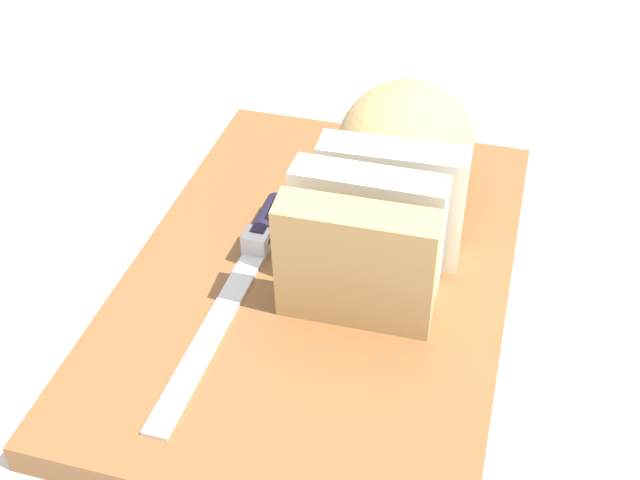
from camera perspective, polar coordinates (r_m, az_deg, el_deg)
The scene contains 7 objects.
ground_plane at distance 0.69m, azimuth -0.00°, elevation -3.51°, with size 3.00×3.00×0.00m, color beige.
cutting_board at distance 0.68m, azimuth -0.00°, elevation -2.76°, with size 0.45×0.30×0.02m, color brown.
bread_loaf at distance 0.69m, azimuth 5.05°, elevation 4.48°, with size 0.26×0.13×0.10m.
bread_knife at distance 0.68m, azimuth -4.63°, elevation -0.71°, with size 0.26×0.04×0.02m.
crumb_near_knife at distance 0.70m, azimuth 2.87°, elevation 0.13°, with size 0.01×0.01×0.01m, color #A8753D.
crumb_near_loaf at distance 0.74m, azimuth -2.18°, elevation 2.83°, with size 0.00×0.00×0.00m, color #A8753D.
crumb_stray_left at distance 0.73m, azimuth -0.22°, elevation 2.14°, with size 0.00×0.00×0.00m, color #A8753D.
Camera 1 is at (0.49, 0.11, 0.46)m, focal length 46.55 mm.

